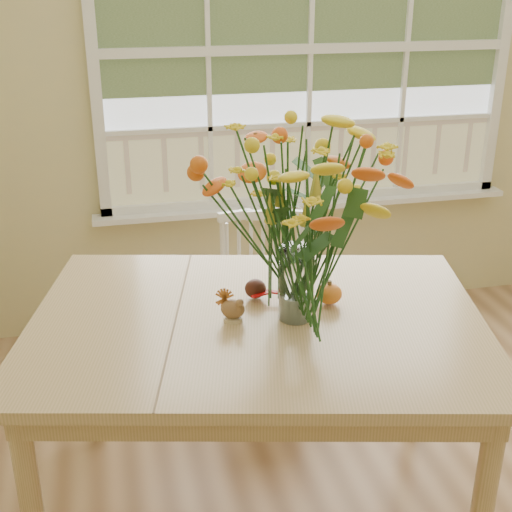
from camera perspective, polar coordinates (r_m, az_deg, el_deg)
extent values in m
cube|color=beige|center=(3.86, 4.31, 13.95)|extent=(4.00, 0.02, 2.70)
cube|color=silver|center=(3.82, 4.47, 16.88)|extent=(2.20, 0.00, 1.60)
cube|color=white|center=(3.95, 4.33, 4.28)|extent=(2.42, 0.12, 0.03)
cube|color=tan|center=(2.37, 0.11, -5.54)|extent=(1.76, 1.43, 0.04)
cube|color=tan|center=(2.40, 0.11, -7.01)|extent=(1.62, 1.29, 0.10)
cylinder|color=tan|center=(3.06, -12.99, -8.12)|extent=(0.07, 0.07, 0.79)
cylinder|color=tan|center=(3.06, 13.23, -8.15)|extent=(0.07, 0.07, 0.79)
cube|color=white|center=(3.19, 0.78, -5.51)|extent=(0.47, 0.46, 0.05)
cube|color=white|center=(3.24, 0.58, -0.49)|extent=(0.42, 0.11, 0.47)
cylinder|color=white|center=(3.17, -1.96, -10.42)|extent=(0.03, 0.03, 0.40)
cylinder|color=white|center=(3.43, -2.13, -7.66)|extent=(0.03, 0.03, 0.40)
cylinder|color=white|center=(3.19, 3.88, -10.20)|extent=(0.03, 0.03, 0.40)
cylinder|color=white|center=(3.45, 3.24, -7.48)|extent=(0.03, 0.03, 0.40)
cylinder|color=white|center=(2.30, 3.34, -2.28)|extent=(0.11, 0.11, 0.26)
ellipsoid|color=orange|center=(2.45, 6.10, -3.22)|extent=(0.09, 0.09, 0.07)
cylinder|color=#CCB78C|center=(2.34, -1.93, -5.23)|extent=(0.07, 0.07, 0.01)
ellipsoid|color=brown|center=(2.32, -1.95, -4.43)|extent=(0.10, 0.09, 0.07)
ellipsoid|color=#38160F|center=(2.48, -0.05, -2.81)|extent=(0.08, 0.08, 0.07)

